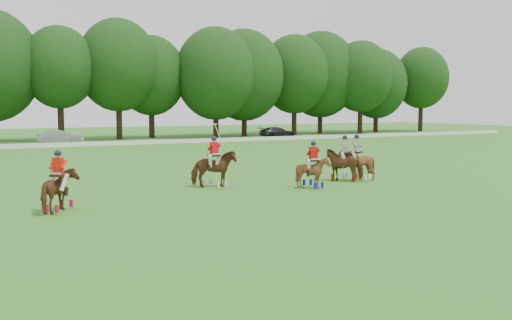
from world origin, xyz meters
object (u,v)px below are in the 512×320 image
polo_stripe_a (345,164)px  polo_stripe_b (356,164)px  polo_red_b (214,169)px  car_right (277,132)px  polo_red_a (59,190)px  car_mid (60,137)px  polo_red_c (313,172)px  polo_ball (291,188)px

polo_stripe_a → polo_stripe_b: polo_stripe_b is taller
polo_red_b → polo_stripe_b: polo_red_b is taller
car_right → polo_red_a: 51.51m
car_mid → polo_stripe_b: 38.83m
polo_red_b → polo_red_c: polo_red_b is taller
polo_red_a → polo_stripe_a: bearing=8.2°
polo_red_b → polo_red_c: bearing=-31.9°
car_mid → polo_stripe_a: (8.01, -37.66, 0.13)m
car_mid → car_right: (26.11, 0.00, -0.07)m
polo_red_c → polo_ball: (-1.04, 0.31, -0.76)m
polo_stripe_a → polo_ball: polo_stripe_a is taller
polo_red_b → polo_ball: (2.97, -2.19, -0.86)m
car_mid → polo_red_a: polo_red_a is taller
car_right → polo_stripe_b: bearing=156.7°
polo_red_c → polo_stripe_b: (3.59, 1.30, 0.08)m
polo_red_a → polo_ball: (10.61, 0.91, -0.78)m
car_right → polo_stripe_b: 41.71m
car_right → polo_ball: bearing=151.9°
car_right → polo_red_a: size_ratio=2.02×
polo_red_a → polo_ball: size_ratio=25.38×
polo_red_c → polo_ball: size_ratio=25.05×
polo_red_a → polo_red_c: bearing=3.0°
polo_stripe_a → car_right: bearing=64.3°
polo_stripe_a → polo_ball: size_ratio=26.52×
polo_stripe_a → polo_stripe_b: size_ratio=0.98×
polo_red_a → polo_stripe_a: polo_stripe_a is taller
polo_red_c → polo_stripe_b: size_ratio=0.93×
car_right → polo_stripe_a: size_ratio=1.93×
polo_red_a → polo_ball: bearing=4.9°
polo_stripe_b → polo_ball: size_ratio=26.97×
polo_ball → polo_red_a: bearing=-175.1°
polo_stripe_b → polo_stripe_a: bearing=161.6°
polo_red_a → polo_stripe_a: size_ratio=0.96×
car_mid → polo_stripe_a: 38.50m
polo_red_b → polo_stripe_b: 7.69m
polo_red_c → car_right: bearing=61.7°
car_mid → car_right: size_ratio=0.98×
car_mid → polo_stripe_b: (8.62, -37.86, 0.15)m
polo_red_a → polo_ball: 10.68m
car_mid → polo_red_b: 36.69m
polo_red_a → polo_stripe_b: size_ratio=0.94×
polo_ball → polo_red_c: bearing=-16.5°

